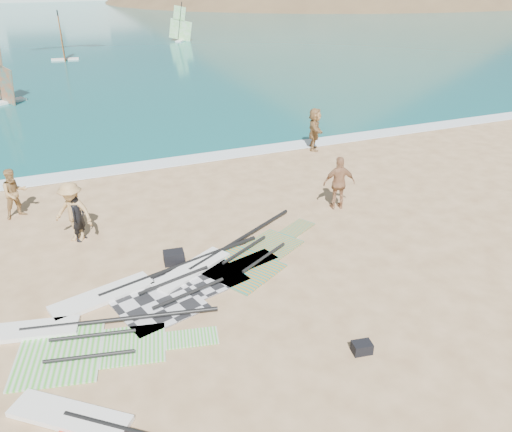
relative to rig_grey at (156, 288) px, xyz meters
name	(u,v)px	position (x,y,z in m)	size (l,w,h in m)	color
ground	(270,330)	(2.13, -2.74, -0.05)	(300.00, 300.00, 0.00)	tan
sea	(47,5)	(2.13, 129.26, -0.05)	(300.00, 240.00, 0.06)	#0C5450
surf_line	(157,165)	(2.13, 9.56, -0.05)	(300.00, 1.20, 0.04)	white
rig_grey	(156,288)	(0.00, 0.00, 0.00)	(6.53, 3.46, 0.21)	black
rig_green	(73,339)	(-2.26, -1.30, 0.00)	(5.81, 2.89, 0.20)	#4ECF35
rig_orange	(232,258)	(2.45, 0.68, 0.00)	(5.97, 4.17, 0.20)	orange
gear_bag_near	(174,257)	(0.79, 1.17, 0.14)	(0.59, 0.43, 0.38)	black
gear_bag_far	(362,348)	(3.75, -4.24, 0.08)	(0.44, 0.31, 0.26)	black
person_wetsuit	(78,217)	(-1.59, 3.72, 0.74)	(0.58, 0.38, 1.58)	black
beachgoer_left	(15,193)	(-3.44, 6.33, 0.83)	(0.86, 0.67, 1.76)	#A7804C
beachgoer_mid	(73,212)	(-1.71, 3.74, 0.94)	(1.28, 0.74, 1.98)	tan
beachgoer_back	(339,183)	(7.23, 2.59, 0.93)	(1.15, 0.48, 1.96)	#9F6E4A
beachgoer_right	(315,129)	(9.62, 8.76, 0.96)	(1.87, 0.60, 2.02)	#A27A49
windsurfer_left	(1,83)	(-4.38, 24.57, 1.29)	(2.58, 2.73, 4.66)	white
windsurfer_centre	(63,46)	(0.39, 41.30, 1.27)	(2.54, 3.05, 4.55)	white
windsurfer_right	(180,30)	(14.36, 50.72, 1.25)	(2.55, 2.44, 4.47)	white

